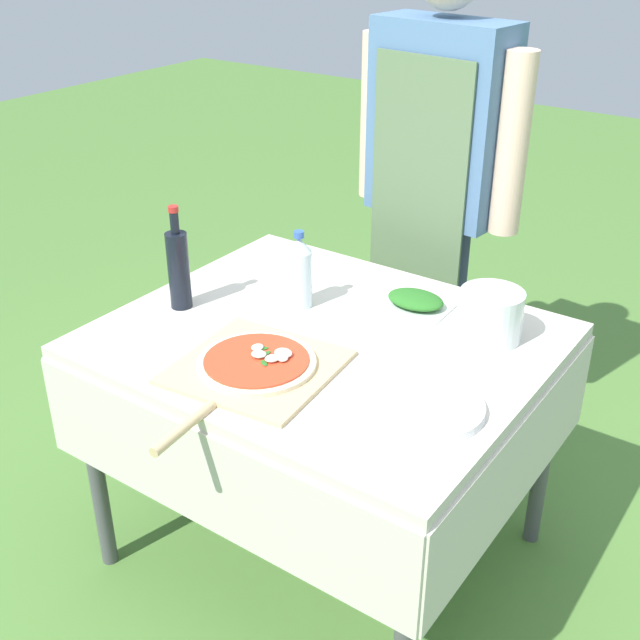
# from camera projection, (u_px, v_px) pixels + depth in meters

# --- Properties ---
(ground_plane) EXTENTS (12.00, 12.00, 0.00)m
(ground_plane) POSITION_uv_depth(u_px,v_px,m) (324.00, 548.00, 2.46)
(ground_plane) COLOR #517F38
(prep_table) EXTENTS (1.14, 0.96, 0.75)m
(prep_table) POSITION_uv_depth(u_px,v_px,m) (324.00, 364.00, 2.15)
(prep_table) COLOR beige
(prep_table) RESTS_ON ground
(person_cook) EXTENTS (0.62, 0.25, 1.66)m
(person_cook) POSITION_uv_depth(u_px,v_px,m) (436.00, 170.00, 2.62)
(person_cook) COLOR #333D56
(person_cook) RESTS_ON ground
(pizza_on_peel) EXTENTS (0.40, 0.59, 0.05)m
(pizza_on_peel) POSITION_uv_depth(u_px,v_px,m) (255.00, 367.00, 1.94)
(pizza_on_peel) COLOR #D1B27F
(pizza_on_peel) RESTS_ON prep_table
(oil_bottle) EXTENTS (0.06, 0.06, 0.30)m
(oil_bottle) POSITION_uv_depth(u_px,v_px,m) (179.00, 268.00, 2.20)
(oil_bottle) COLOR black
(oil_bottle) RESTS_ON prep_table
(water_bottle) EXTENTS (0.07, 0.07, 0.22)m
(water_bottle) POSITION_uv_depth(u_px,v_px,m) (299.00, 272.00, 2.21)
(water_bottle) COLOR silver
(water_bottle) RESTS_ON prep_table
(herb_container) EXTENTS (0.20, 0.14, 0.04)m
(herb_container) POSITION_uv_depth(u_px,v_px,m) (416.00, 301.00, 2.24)
(herb_container) COLOR silver
(herb_container) RESTS_ON prep_table
(mixing_tub) EXTENTS (0.17, 0.17, 0.13)m
(mixing_tub) POSITION_uv_depth(u_px,v_px,m) (490.00, 315.00, 2.07)
(mixing_tub) COLOR silver
(mixing_tub) RESTS_ON prep_table
(plate_stack) EXTENTS (0.26, 0.26, 0.02)m
(plate_stack) POSITION_uv_depth(u_px,v_px,m) (427.00, 407.00, 1.80)
(plate_stack) COLOR white
(plate_stack) RESTS_ON prep_table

